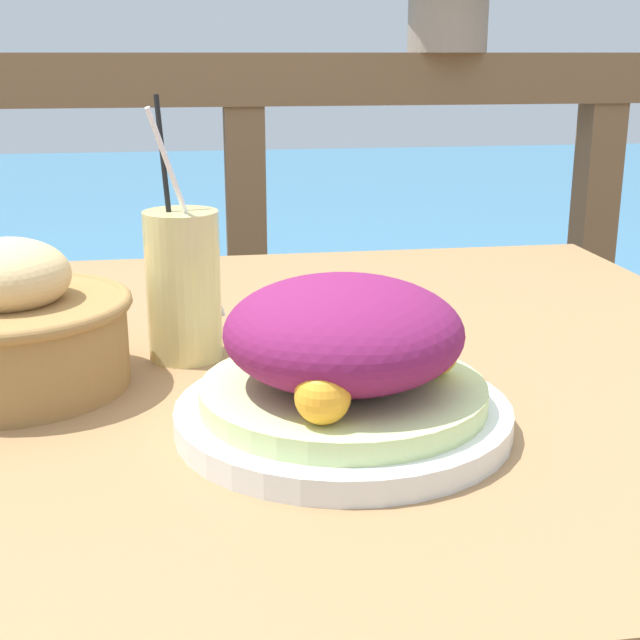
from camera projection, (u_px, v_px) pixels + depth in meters
name	position (u px, v px, depth m)	size (l,w,h in m)	color
patio_table	(310.00, 452.00, 0.91)	(0.97, 0.93, 0.76)	#997047
railing_fence	(246.00, 236.00, 1.65)	(2.80, 0.08, 1.04)	brown
sea_backdrop	(207.00, 240.00, 4.16)	(12.00, 4.00, 0.41)	teal
salad_plate	(338.00, 366.00, 0.69)	(0.27, 0.27, 0.12)	silver
drink_glass	(183.00, 285.00, 0.85)	(0.08, 0.07, 0.25)	#DBCC7F
bread_basket	(12.00, 328.00, 0.78)	(0.21, 0.21, 0.13)	olive
orange_near_basket	(17.00, 295.00, 0.94)	(0.08, 0.08, 0.08)	#F9A328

